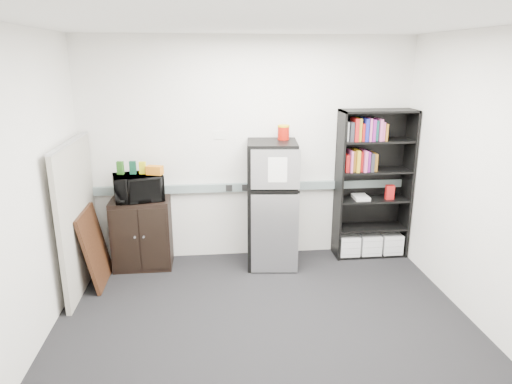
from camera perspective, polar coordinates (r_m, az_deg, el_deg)
floor at (r=4.46m, az=1.23°, el=-16.80°), size 4.00×4.00×0.00m
wall_back at (r=5.57m, az=-0.92°, el=5.17°), size 4.00×0.02×2.70m
wall_right at (r=4.58m, az=27.03°, el=0.81°), size 0.02×3.50×2.70m
wall_left at (r=4.14m, az=-27.27°, el=-0.73°), size 0.02×3.50×2.70m
ceiling at (r=3.73m, az=1.50°, el=20.40°), size 4.00×3.50×0.02m
electrical_raceway at (r=5.65m, az=-0.87°, el=0.63°), size 3.92×0.05×0.10m
wall_note at (r=5.51m, az=-4.58°, el=7.11°), size 0.14×0.00×0.10m
bookshelf at (r=5.83m, az=14.40°, el=0.75°), size 0.90×0.34×1.85m
cubicle_partition at (r=5.24m, az=-21.40°, el=-2.84°), size 0.06×1.30×1.62m
cabinet at (r=5.63m, az=-14.05°, el=-5.03°), size 0.68×0.45×0.85m
microwave at (r=5.44m, az=-14.49°, el=0.57°), size 0.62×0.49×0.30m
snack_box_a at (r=5.45m, az=-16.60°, el=2.91°), size 0.08×0.07×0.15m
snack_box_b at (r=5.42m, az=-15.14°, el=2.96°), size 0.07×0.05×0.15m
snack_box_c at (r=5.41m, az=-13.99°, el=2.96°), size 0.08×0.06×0.14m
snack_bag at (r=5.35m, az=-12.55°, el=2.68°), size 0.20×0.15×0.10m
refrigerator at (r=5.43m, az=1.97°, el=-1.60°), size 0.62×0.65×1.52m
coffee_can at (r=5.38m, az=3.45°, el=7.57°), size 0.14×0.14×0.19m
framed_poster at (r=5.38m, az=-19.48°, el=-6.48°), size 0.20×0.67×0.85m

